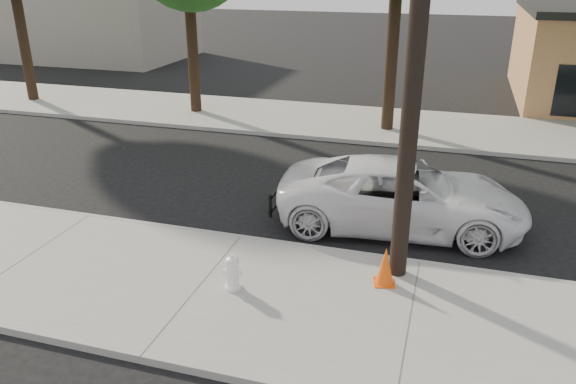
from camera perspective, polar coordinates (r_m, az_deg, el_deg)
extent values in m
plane|color=black|center=(14.71, -1.83, -1.46)|extent=(120.00, 120.00, 0.00)
cube|color=gray|center=(11.16, -8.95, -9.69)|extent=(90.00, 4.40, 0.15)
cube|color=gray|center=(22.45, 5.12, 7.16)|extent=(90.00, 5.00, 0.15)
cube|color=#9E9B93|center=(12.90, -4.80, -4.78)|extent=(90.00, 0.12, 0.16)
cube|color=gray|center=(40.93, -20.61, 16.24)|extent=(14.00, 8.00, 5.00)
cylinder|color=black|center=(10.14, 12.93, 14.50)|extent=(0.34, 0.34, 9.00)
cylinder|color=black|center=(27.90, -25.17, 13.07)|extent=(0.44, 0.44, 4.50)
cylinder|color=black|center=(23.63, -9.61, 13.17)|extent=(0.44, 0.44, 4.25)
cylinder|color=black|center=(20.95, 10.43, 12.65)|extent=(0.44, 0.44, 4.75)
imported|color=white|center=(13.59, 11.52, -0.31)|extent=(6.01, 3.16, 1.61)
cylinder|color=white|center=(10.94, -5.59, -9.54)|extent=(0.33, 0.33, 0.06)
cylinder|color=white|center=(10.81, -5.64, -8.41)|extent=(0.25, 0.25, 0.56)
ellipsoid|color=white|center=(10.66, -5.70, -7.02)|extent=(0.27, 0.27, 0.19)
cylinder|color=white|center=(10.79, -5.65, -8.15)|extent=(0.35, 0.13, 0.11)
cylinder|color=white|center=(10.79, -5.65, -8.15)|extent=(0.15, 0.19, 0.14)
cube|color=#F7530D|center=(11.21, 9.72, -9.06)|extent=(0.47, 0.47, 0.02)
cone|color=#F7530D|center=(11.02, 9.85, -7.40)|extent=(0.42, 0.42, 0.77)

